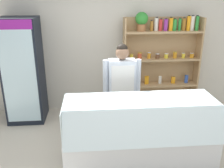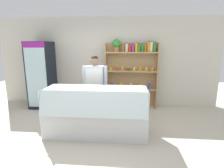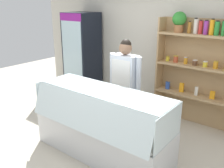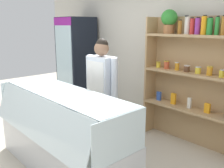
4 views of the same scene
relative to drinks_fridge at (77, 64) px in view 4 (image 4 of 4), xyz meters
name	(u,v)px [view 4 (image 4 of 4)]	position (x,y,z in m)	size (l,w,h in m)	color
back_wall	(161,52)	(1.92, 0.44, 0.36)	(6.80, 0.10, 2.70)	beige
drinks_fridge	(77,64)	(0.00, 0.00, 0.00)	(0.68, 0.65, 1.97)	black
shelving_unit	(192,70)	(2.65, 0.20, 0.18)	(1.54, 0.29, 2.04)	tan
deli_display_case	(63,145)	(1.92, -1.58, -0.67)	(2.10, 0.81, 1.01)	silver
shop_clerk	(102,84)	(1.77, -0.79, -0.03)	(0.62, 0.25, 1.62)	#383D51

